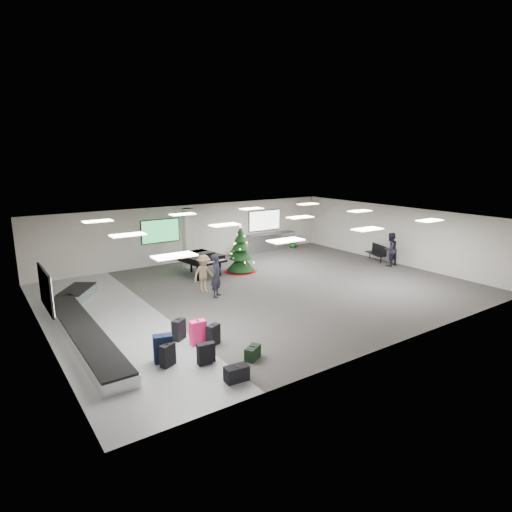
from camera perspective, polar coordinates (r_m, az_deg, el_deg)
ground at (r=19.31m, az=1.11°, el=-4.54°), size 18.00×18.00×0.00m
room_envelope at (r=19.06m, az=-0.97°, el=2.45°), size 18.02×14.02×3.21m
baggage_carousel at (r=16.16m, az=-22.19°, el=-8.36°), size 2.28×9.71×0.43m
service_counter at (r=27.24m, az=1.52°, el=1.88°), size 4.05×0.65×1.08m
suitcase_0 at (r=12.72m, az=-6.90°, el=-12.84°), size 0.43×0.27×0.65m
suitcase_1 at (r=12.85m, az=-6.40°, el=-12.64°), size 0.41×0.25×0.61m
pink_suitcase at (r=13.95m, az=-7.74°, el=-10.08°), size 0.52×0.31×0.81m
suitcase_3 at (r=13.88m, az=-5.70°, el=-10.40°), size 0.51×0.40×0.70m
navy_suitcase at (r=13.00m, az=-12.30°, el=-11.96°), size 0.61×0.45×0.86m
suitcase_5 at (r=12.78m, az=-11.69°, el=-12.81°), size 0.50×0.40×0.68m
green_duffel at (r=12.98m, az=-0.45°, el=-12.78°), size 0.65×0.55×0.41m
suitcase_8 at (r=14.40m, az=-10.26°, el=-9.64°), size 0.54×0.47×0.71m
black_duffel at (r=11.86m, az=-2.61°, el=-15.38°), size 0.67×0.41×0.44m
christmas_tree at (r=22.17m, az=-2.06°, el=0.06°), size 1.74×1.74×2.48m
grand_piano at (r=21.60m, az=-7.41°, el=-0.26°), size 1.98×2.41×1.26m
bench at (r=25.55m, az=15.79°, el=0.57°), size 0.96×1.55×0.93m
traveler_a at (r=18.22m, az=-5.26°, el=-2.60°), size 0.80×0.80×1.88m
traveler_b at (r=18.93m, az=-6.99°, el=-2.33°), size 1.19×0.82×1.69m
traveler_bench at (r=24.42m, az=17.48°, el=0.85°), size 0.90×0.70×1.85m
potted_plant_left at (r=25.71m, az=-3.06°, el=0.87°), size 0.57×0.55×0.81m
potted_plant_right at (r=28.15m, az=4.97°, el=1.90°), size 0.58×0.58×0.80m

